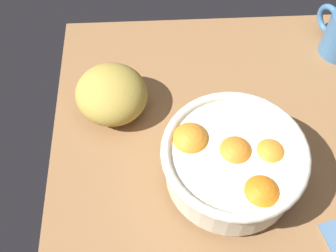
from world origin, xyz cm
name	(u,v)px	position (x,y,z in cm)	size (l,w,h in cm)	color
ground_plane	(231,147)	(0.00, 0.00, -1.50)	(64.52, 64.41, 3.00)	olive
fruit_bowl	(233,162)	(1.68, 7.25, 6.08)	(22.78, 22.78, 10.54)	silver
bread_loaf	(112,94)	(21.24, -8.63, 4.37)	(13.26, 12.86, 8.74)	#B0953F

